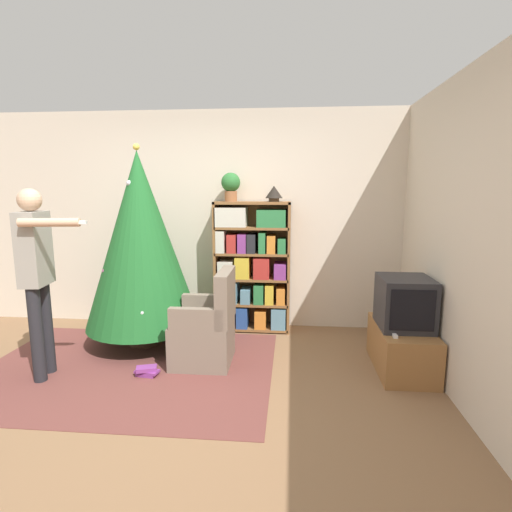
{
  "coord_description": "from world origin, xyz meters",
  "views": [
    {
      "loc": [
        0.97,
        -2.87,
        1.68
      ],
      "look_at": [
        0.64,
        0.86,
        1.05
      ],
      "focal_mm": 28.0,
      "sensor_mm": 36.0,
      "label": 1
    }
  ],
  "objects": [
    {
      "name": "standing_person",
      "position": [
        -1.23,
        0.35,
        1.0
      ],
      "size": [
        0.67,
        0.47,
        1.69
      ],
      "rotation": [
        0.0,
        0.0,
        -1.44
      ],
      "color": "#232328",
      "rests_on": "ground_plane"
    },
    {
      "name": "bookshelf",
      "position": [
        0.51,
        1.74,
        0.77
      ],
      "size": [
        0.89,
        0.31,
        1.54
      ],
      "color": "brown",
      "rests_on": "ground_plane"
    },
    {
      "name": "tv_stand",
      "position": [
        2.01,
        0.78,
        0.21
      ],
      "size": [
        0.48,
        0.86,
        0.42
      ],
      "color": "#996638",
      "rests_on": "ground_plane"
    },
    {
      "name": "area_rug",
      "position": [
        -0.56,
        0.56,
        0.0
      ],
      "size": [
        2.73,
        2.0,
        0.01
      ],
      "color": "brown",
      "rests_on": "ground_plane"
    },
    {
      "name": "book_pile_by_chair",
      "position": [
        -0.33,
        0.44,
        0.04
      ],
      "size": [
        0.23,
        0.15,
        0.09
      ],
      "color": "#843889",
      "rests_on": "ground_plane"
    },
    {
      "name": "table_lamp",
      "position": [
        0.76,
        1.74,
        1.64
      ],
      "size": [
        0.2,
        0.2,
        0.18
      ],
      "color": "#473828",
      "rests_on": "bookshelf"
    },
    {
      "name": "game_remote",
      "position": [
        1.87,
        0.52,
        0.43
      ],
      "size": [
        0.04,
        0.12,
        0.02
      ],
      "color": "white",
      "rests_on": "tv_stand"
    },
    {
      "name": "christmas_tree",
      "position": [
        -0.62,
        1.2,
        1.14
      ],
      "size": [
        1.21,
        1.21,
        2.14
      ],
      "color": "#4C3323",
      "rests_on": "ground_plane"
    },
    {
      "name": "ground_plane",
      "position": [
        0.0,
        0.0,
        0.0
      ],
      "size": [
        14.0,
        14.0,
        0.0
      ],
      "primitive_type": "plane",
      "color": "#846042"
    },
    {
      "name": "book_pile_near_tree",
      "position": [
        -0.09,
        0.88,
        0.05
      ],
      "size": [
        0.23,
        0.19,
        0.1
      ],
      "color": "#5B899E",
      "rests_on": "ground_plane"
    },
    {
      "name": "wall_back",
      "position": [
        0.0,
        1.97,
        1.3
      ],
      "size": [
        8.0,
        0.1,
        2.6
      ],
      "color": "beige",
      "rests_on": "ground_plane"
    },
    {
      "name": "television",
      "position": [
        2.01,
        0.78,
        0.65
      ],
      "size": [
        0.46,
        0.5,
        0.47
      ],
      "color": "#28282D",
      "rests_on": "tv_stand"
    },
    {
      "name": "wall_right",
      "position": [
        2.32,
        0.0,
        1.3
      ],
      "size": [
        0.1,
        8.0,
        2.6
      ],
      "color": "beige",
      "rests_on": "ground_plane"
    },
    {
      "name": "potted_plant",
      "position": [
        0.27,
        1.74,
        1.73
      ],
      "size": [
        0.22,
        0.22,
        0.33
      ],
      "color": "#935B38",
      "rests_on": "bookshelf"
    },
    {
      "name": "armchair",
      "position": [
        0.16,
        0.77,
        0.32
      ],
      "size": [
        0.57,
        0.56,
        0.92
      ],
      "rotation": [
        0.0,
        0.0,
        -1.56
      ],
      "color": "#7A6B5B",
      "rests_on": "ground_plane"
    }
  ]
}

